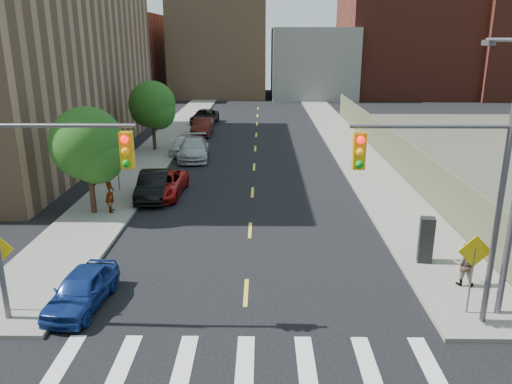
{
  "coord_description": "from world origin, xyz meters",
  "views": [
    {
      "loc": [
        0.55,
        -7.86,
        8.67
      ],
      "look_at": [
        0.29,
        13.62,
        2.0
      ],
      "focal_mm": 35.0,
      "sensor_mm": 36.0,
      "label": 1
    }
  ],
  "objects_px": {
    "parked_car_white": "(184,144)",
    "payphone": "(426,240)",
    "pedestrian_west": "(110,193)",
    "parked_car_blue": "(82,289)",
    "parked_car_black": "(154,185)",
    "parked_car_red": "(163,184)",
    "pedestrian_east": "(465,264)",
    "parked_car_maroon": "(202,127)",
    "parked_car_grey": "(205,117)",
    "parked_car_silver": "(193,148)"
  },
  "relations": [
    {
      "from": "parked_car_white",
      "to": "payphone",
      "type": "bearing_deg",
      "value": -53.61
    },
    {
      "from": "pedestrian_west",
      "to": "parked_car_white",
      "type": "bearing_deg",
      "value": -18.35
    },
    {
      "from": "parked_car_blue",
      "to": "payphone",
      "type": "relative_size",
      "value": 2.0
    },
    {
      "from": "parked_car_black",
      "to": "parked_car_red",
      "type": "bearing_deg",
      "value": 46.08
    },
    {
      "from": "parked_car_white",
      "to": "parked_car_black",
      "type": "bearing_deg",
      "value": -85.93
    },
    {
      "from": "pedestrian_east",
      "to": "pedestrian_west",
      "type": "bearing_deg",
      "value": -11.12
    },
    {
      "from": "parked_car_red",
      "to": "parked_car_maroon",
      "type": "xyz_separation_m",
      "value": [
        0.13,
        18.57,
        0.09
      ]
    },
    {
      "from": "parked_car_white",
      "to": "parked_car_grey",
      "type": "bearing_deg",
      "value": 93.88
    },
    {
      "from": "payphone",
      "to": "parked_car_black",
      "type": "bearing_deg",
      "value": 156.22
    },
    {
      "from": "parked_car_red",
      "to": "parked_car_silver",
      "type": "bearing_deg",
      "value": 89.38
    },
    {
      "from": "parked_car_blue",
      "to": "pedestrian_west",
      "type": "bearing_deg",
      "value": 106.18
    },
    {
      "from": "payphone",
      "to": "pedestrian_west",
      "type": "xyz_separation_m",
      "value": [
        -14.15,
        5.78,
        0.05
      ]
    },
    {
      "from": "pedestrian_west",
      "to": "parked_car_maroon",
      "type": "bearing_deg",
      "value": -17.34
    },
    {
      "from": "parked_car_maroon",
      "to": "pedestrian_west",
      "type": "bearing_deg",
      "value": -94.55
    },
    {
      "from": "parked_car_red",
      "to": "parked_car_white",
      "type": "distance_m",
      "value": 10.8
    },
    {
      "from": "parked_car_silver",
      "to": "pedestrian_west",
      "type": "xyz_separation_m",
      "value": [
        -2.58,
        -12.33,
        0.35
      ]
    },
    {
      "from": "pedestrian_west",
      "to": "pedestrian_east",
      "type": "bearing_deg",
      "value": -128.89
    },
    {
      "from": "parked_car_blue",
      "to": "parked_car_maroon",
      "type": "relative_size",
      "value": 0.79
    },
    {
      "from": "parked_car_maroon",
      "to": "pedestrian_east",
      "type": "height_order",
      "value": "pedestrian_east"
    },
    {
      "from": "parked_car_silver",
      "to": "payphone",
      "type": "xyz_separation_m",
      "value": [
        11.57,
        -18.11,
        0.3
      ]
    },
    {
      "from": "parked_car_silver",
      "to": "parked_car_grey",
      "type": "bearing_deg",
      "value": 88.55
    },
    {
      "from": "parked_car_blue",
      "to": "pedestrian_east",
      "type": "height_order",
      "value": "pedestrian_east"
    },
    {
      "from": "parked_car_red",
      "to": "payphone",
      "type": "bearing_deg",
      "value": -33.75
    },
    {
      "from": "parked_car_blue",
      "to": "pedestrian_west",
      "type": "height_order",
      "value": "pedestrian_west"
    },
    {
      "from": "parked_car_black",
      "to": "pedestrian_east",
      "type": "bearing_deg",
      "value": -41.27
    },
    {
      "from": "payphone",
      "to": "parked_car_red",
      "type": "bearing_deg",
      "value": 153.94
    },
    {
      "from": "payphone",
      "to": "parked_car_grey",
      "type": "bearing_deg",
      "value": 120.81
    },
    {
      "from": "parked_car_blue",
      "to": "parked_car_grey",
      "type": "distance_m",
      "value": 36.99
    },
    {
      "from": "pedestrian_west",
      "to": "parked_car_red",
      "type": "bearing_deg",
      "value": -44.1
    },
    {
      "from": "parked_car_red",
      "to": "parked_car_grey",
      "type": "bearing_deg",
      "value": 93.62
    },
    {
      "from": "parked_car_blue",
      "to": "parked_car_white",
      "type": "bearing_deg",
      "value": 95.8
    },
    {
      "from": "parked_car_grey",
      "to": "pedestrian_west",
      "type": "height_order",
      "value": "pedestrian_west"
    },
    {
      "from": "parked_car_white",
      "to": "pedestrian_east",
      "type": "relative_size",
      "value": 2.68
    },
    {
      "from": "payphone",
      "to": "parked_car_white",
      "type": "bearing_deg",
      "value": 132.81
    },
    {
      "from": "parked_car_maroon",
      "to": "parked_car_grey",
      "type": "xyz_separation_m",
      "value": [
        -0.48,
        6.11,
        -0.02
      ]
    },
    {
      "from": "parked_car_blue",
      "to": "parked_car_grey",
      "type": "xyz_separation_m",
      "value": [
        0.0,
        36.99,
        0.11
      ]
    },
    {
      "from": "parked_car_white",
      "to": "pedestrian_west",
      "type": "xyz_separation_m",
      "value": [
        -1.64,
        -13.99,
        0.4
      ]
    },
    {
      "from": "parked_car_red",
      "to": "pedestrian_east",
      "type": "distance_m",
      "value": 16.88
    },
    {
      "from": "parked_car_white",
      "to": "payphone",
      "type": "relative_size",
      "value": 2.32
    },
    {
      "from": "parked_car_blue",
      "to": "pedestrian_east",
      "type": "distance_m",
      "value": 13.33
    },
    {
      "from": "parked_car_blue",
      "to": "parked_car_red",
      "type": "distance_m",
      "value": 12.32
    },
    {
      "from": "parked_car_blue",
      "to": "pedestrian_east",
      "type": "xyz_separation_m",
      "value": [
        13.25,
        1.42,
        0.32
      ]
    },
    {
      "from": "parked_car_grey",
      "to": "parked_car_blue",
      "type": "bearing_deg",
      "value": -86.87
    },
    {
      "from": "parked_car_black",
      "to": "pedestrian_west",
      "type": "xyz_separation_m",
      "value": [
        -1.64,
        -2.75,
        0.38
      ]
    },
    {
      "from": "parked_car_red",
      "to": "parked_car_grey",
      "type": "distance_m",
      "value": 24.68
    },
    {
      "from": "parked_car_blue",
      "to": "parked_car_red",
      "type": "xyz_separation_m",
      "value": [
        0.35,
        12.31,
        0.04
      ]
    },
    {
      "from": "parked_car_maroon",
      "to": "parked_car_grey",
      "type": "height_order",
      "value": "parked_car_maroon"
    },
    {
      "from": "parked_car_blue",
      "to": "parked_car_silver",
      "type": "xyz_separation_m",
      "value": [
        0.9,
        21.44,
        0.15
      ]
    },
    {
      "from": "parked_car_blue",
      "to": "parked_car_white",
      "type": "distance_m",
      "value": 23.1
    },
    {
      "from": "parked_car_maroon",
      "to": "pedestrian_west",
      "type": "relative_size",
      "value": 2.38
    }
  ]
}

